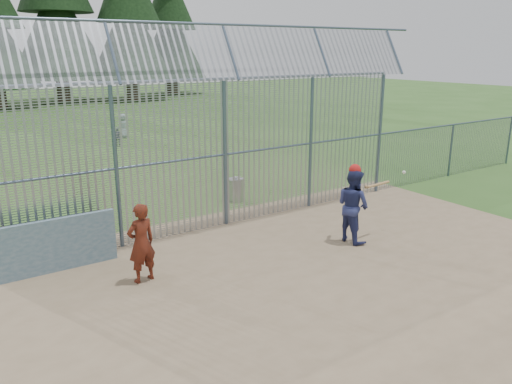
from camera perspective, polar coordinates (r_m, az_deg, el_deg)
ground at (r=11.40m, az=5.67°, el=-8.61°), size 120.00×120.00×0.00m
dirt_infield at (r=11.06m, az=7.34°, el=-9.43°), size 14.00×10.00×0.02m
dugout_wall at (r=11.78m, az=-21.63°, el=-5.61°), size 2.50×0.12×1.20m
batter at (r=12.75m, az=11.02°, el=-1.53°), size 0.73×0.92×1.87m
onlooker at (r=10.64m, az=-12.97°, el=-5.70°), size 0.68×0.50×1.70m
bg_kid_standing at (r=28.69m, az=-14.95°, el=7.30°), size 0.75×0.60×1.34m
bg_kid_seated at (r=26.23m, az=-15.50°, el=6.07°), size 0.61×0.43×0.96m
batting_gear at (r=12.60m, az=11.71°, el=2.23°), size 1.86×0.37×0.63m
trash_can at (r=16.11m, az=-2.36°, el=0.29°), size 0.56×0.56×0.82m
backstop_fence at (r=14.39m, az=2.83°, el=6.48°), size 20.09×0.81×5.30m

